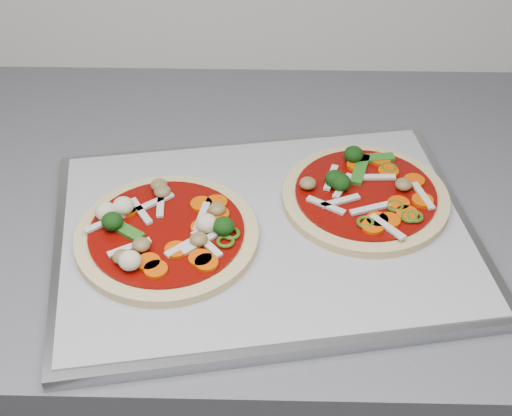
{
  "coord_description": "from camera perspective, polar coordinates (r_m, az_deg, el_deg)",
  "views": [
    {
      "loc": [
        0.56,
        0.62,
        1.46
      ],
      "look_at": [
        0.55,
        1.24,
        0.93
      ],
      "focal_mm": 50.0,
      "sensor_mm": 36.0,
      "label": 1
    }
  ],
  "objects": [
    {
      "name": "pizza_right",
      "position": [
        0.85,
        8.71,
        1.08
      ],
      "size": [
        0.25,
        0.25,
        0.03
      ],
      "rotation": [
        0.0,
        0.0,
        0.34
      ],
      "color": "#D7C287",
      "rests_on": "parchment"
    },
    {
      "name": "baking_tray",
      "position": [
        0.81,
        0.7,
        -2.11
      ],
      "size": [
        0.52,
        0.42,
        0.02
      ],
      "primitive_type": "cube",
      "rotation": [
        0.0,
        0.0,
        0.18
      ],
      "color": "#9B9CA1",
      "rests_on": "countertop"
    },
    {
      "name": "pizza_left",
      "position": [
        0.79,
        -7.22,
        -2.01
      ],
      "size": [
        0.24,
        0.24,
        0.03
      ],
      "rotation": [
        0.0,
        0.0,
        -0.19
      ],
      "color": "#D7C287",
      "rests_on": "parchment"
    },
    {
      "name": "parchment",
      "position": [
        0.81,
        0.7,
        -1.65
      ],
      "size": [
        0.5,
        0.4,
        0.0
      ],
      "primitive_type": "cube",
      "rotation": [
        0.0,
        0.0,
        0.17
      ],
      "color": "#A1A2A7",
      "rests_on": "baking_tray"
    }
  ]
}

